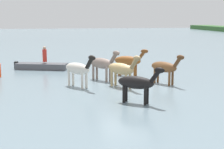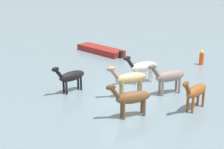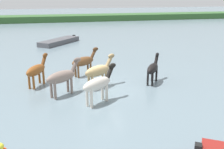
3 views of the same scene
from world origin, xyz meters
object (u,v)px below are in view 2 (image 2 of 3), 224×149
Objects in this scene: horse_lead at (129,79)px; horse_dun_straggler at (71,76)px; horse_rear_stallion at (132,98)px; horse_gray_outer at (196,91)px; boat_launch_far at (101,51)px; buoy_channel_marker at (202,58)px; horse_pinto_flank at (169,76)px; horse_dark_mare at (143,67)px.

horse_dun_straggler is at bearing -33.38° from horse_lead.
horse_gray_outer is (-3.14, -1.50, -0.00)m from horse_rear_stallion.
horse_gray_outer reaches higher than boat_launch_far.
buoy_channel_marker is at bearing -154.97° from horse_lead.
horse_pinto_flank is 0.48× the size of boat_launch_far.
horse_gray_outer is at bearing 89.01° from horse_pinto_flank.
horse_dark_mare is 8.47m from boat_launch_far.
boat_launch_far is 4.19× the size of buoy_channel_marker.
horse_lead is 1.00× the size of horse_pinto_flank.
horse_dun_straggler is at bearing -68.33° from horse_gray_outer.
horse_lead is at bearing -111.79° from horse_rear_stallion.
horse_gray_outer is at bearing 158.76° from boat_launch_far.
horse_dark_mare reaches higher than horse_dun_straggler.
horse_lead is 2.76m from horse_rear_stallion.
horse_rear_stallion is at bearing 68.30° from buoy_channel_marker.
horse_rear_stallion is (-0.50, 2.72, -0.04)m from horse_lead.
horse_pinto_flank is at bearing -113.30° from horse_gray_outer.
horse_rear_stallion is 3.48m from horse_gray_outer.
buoy_channel_marker is at bearing 169.19° from horse_dun_straggler.
horse_gray_outer is at bearing 127.87° from horse_lead.
horse_lead reaches higher than horse_rear_stallion.
horse_dun_straggler is at bearing 126.22° from boat_launch_far.
horse_dun_straggler is (4.01, 2.44, -0.09)m from horse_dark_mare.
boat_launch_far is (3.93, -9.58, -0.89)m from horse_lead.
horse_rear_stallion is at bearing 53.60° from horse_dark_mare.
horse_pinto_flank reaches higher than buoy_channel_marker.
horse_pinto_flank is 7.12m from buoy_channel_marker.
buoy_channel_marker is (-2.35, -6.70, -0.58)m from horse_pinto_flank.
horse_dun_straggler is 1.80× the size of buoy_channel_marker.
buoy_channel_marker is (-4.06, -5.06, -0.56)m from horse_dark_mare.
boat_launch_far is 8.75m from buoy_channel_marker.
horse_gray_outer is (-3.64, 1.22, -0.04)m from horse_lead.
horse_gray_outer is at bearing 173.30° from horse_rear_stallion.
horse_gray_outer is 0.47× the size of boat_launch_far.
horse_rear_stallion is 0.97× the size of horse_pinto_flank.
horse_gray_outer reaches higher than horse_dun_straggler.
boat_launch_far is at bearing -113.77° from horse_gray_outer.
horse_rear_stallion is at bearing 143.55° from boat_launch_far.
horse_pinto_flank reaches higher than horse_lead.
horse_pinto_flank is at bearing 165.98° from horse_lead.
boat_launch_far is at bearing -13.91° from buoy_channel_marker.
horse_gray_outer reaches higher than buoy_channel_marker.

